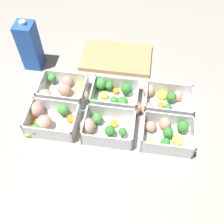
# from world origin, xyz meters

# --- Properties ---
(ground_plane) EXTENTS (4.00, 4.00, 0.00)m
(ground_plane) POSITION_xyz_m (0.00, 0.00, 0.00)
(ground_plane) COLOR gray
(container_near_left) EXTENTS (0.18, 0.13, 0.06)m
(container_near_left) POSITION_xyz_m (-0.21, -0.06, 0.03)
(container_near_left) COLOR white
(container_near_left) RESTS_ON ground_plane
(container_near_center) EXTENTS (0.18, 0.12, 0.06)m
(container_near_center) POSITION_xyz_m (-0.02, -0.07, 0.02)
(container_near_center) COLOR white
(container_near_center) RESTS_ON ground_plane
(container_near_right) EXTENTS (0.16, 0.13, 0.06)m
(container_near_right) POSITION_xyz_m (0.19, -0.06, 0.02)
(container_near_right) COLOR white
(container_near_right) RESTS_ON ground_plane
(container_far_left) EXTENTS (0.19, 0.14, 0.06)m
(container_far_left) POSITION_xyz_m (-0.18, 0.06, 0.02)
(container_far_left) COLOR white
(container_far_left) RESTS_ON ground_plane
(container_far_center) EXTENTS (0.19, 0.14, 0.06)m
(container_far_center) POSITION_xyz_m (0.01, 0.06, 0.03)
(container_far_center) COLOR white
(container_far_center) RESTS_ON ground_plane
(container_far_right) EXTENTS (0.18, 0.14, 0.06)m
(container_far_right) POSITION_xyz_m (0.17, 0.07, 0.02)
(container_far_right) COLOR white
(container_far_right) RESTS_ON ground_plane
(juice_carton) EXTENTS (0.07, 0.07, 0.20)m
(juice_carton) POSITION_xyz_m (-0.34, 0.20, 0.10)
(juice_carton) COLOR blue
(juice_carton) RESTS_ON ground_plane
(cutting_board) EXTENTS (0.28, 0.18, 0.02)m
(cutting_board) POSITION_xyz_m (-0.02, 0.28, 0.01)
(cutting_board) COLOR tan
(cutting_board) RESTS_ON ground_plane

